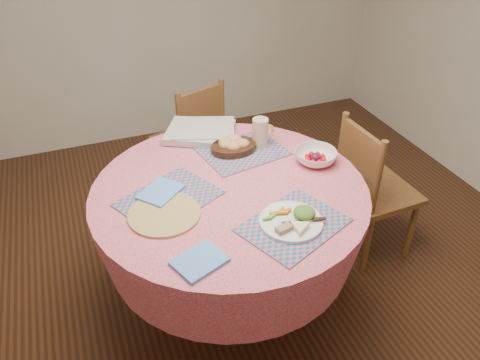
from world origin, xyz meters
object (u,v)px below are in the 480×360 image
Objects in this scene: latte_mug at (261,132)px; bread_bowl at (233,145)px; dining_table at (230,222)px; dinner_plate at (293,220)px; wicker_trivet at (164,214)px; fruit_bowl at (315,157)px; chair_right at (372,187)px; chair_back at (192,138)px.

bread_bowl is at bearing -179.27° from latte_mug.
dining_table is 4.84× the size of dinner_plate.
latte_mug is at bearing 32.59° from wicker_trivet.
bread_bowl is 0.90× the size of fruit_bowl.
dining_table is 0.90m from chair_right.
dining_table is 0.42m from dinner_plate.
latte_mug is at bearing 83.53° from chair_back.
wicker_trivet is at bearing 50.05° from chair_back.
dining_table is 5.39× the size of bread_bowl.
fruit_bowl is at bearing 6.42° from dining_table.
dinner_plate is (-0.73, -0.45, 0.32)m from chair_right.
chair_back is 3.30× the size of fruit_bowl.
bread_bowl is at bearing 72.15° from chair_back.
chair_back is at bearing 37.90° from chair_right.
chair_back is at bearing 109.57° from fruit_bowl.
dinner_plate reaches higher than wicker_trivet.
wicker_trivet is 0.58m from bread_bowl.
dining_table is 4.13× the size of wicker_trivet.
chair_right is 0.92m from dinner_plate.
latte_mug reaches higher than fruit_bowl.
chair_back is at bearing 102.59° from latte_mug.
chair_right is 1.20m from chair_back.
dinner_plate is at bearing -87.66° from bread_bowl.
bread_bowl is at bearing 74.74° from chair_right.
fruit_bowl is (0.78, 0.14, 0.02)m from wicker_trivet.
bread_bowl is (-0.03, 0.62, 0.02)m from dinner_plate.
chair_right is 3.73× the size of bread_bowl.
chair_right is at bearing 9.57° from wicker_trivet.
wicker_trivet reaches higher than dining_table.
chair_right is at bearing -16.08° from latte_mug.
fruit_bowl is (-0.43, -0.07, 0.33)m from chair_right.
chair_back is 1.09m from fruit_bowl.
wicker_trivet is at bearing 152.41° from dinner_plate.
chair_back is at bearing 91.73° from dinner_plate.
chair_back reaches higher than wicker_trivet.
wicker_trivet is at bearing -164.98° from dining_table.
dining_table is 0.39m from bread_bowl.
dinner_plate is 1.00× the size of fruit_bowl.
dinner_plate reaches higher than dining_table.
latte_mug reaches higher than dinner_plate.
latte_mug is (-0.61, 0.18, 0.38)m from chair_right.
chair_right is 0.85m from bread_bowl.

